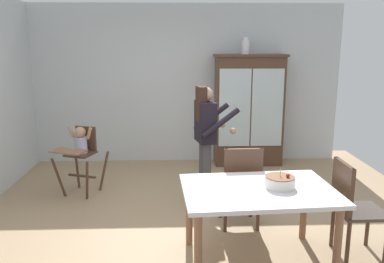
{
  "coord_description": "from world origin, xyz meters",
  "views": [
    {
      "loc": [
        -0.15,
        -4.3,
        2.08
      ],
      "look_at": [
        0.04,
        0.7,
        0.95
      ],
      "focal_mm": 37.51,
      "sensor_mm": 36.0,
      "label": 1
    }
  ],
  "objects_px": {
    "birthday_cake": "(280,182)",
    "high_chair_with_toddler": "(80,148)",
    "dining_table": "(258,198)",
    "dining_chair_far_side": "(241,181)",
    "dining_chair_right_end": "(351,203)",
    "ceramic_vase": "(246,47)",
    "adult_person": "(206,130)",
    "china_cabinet": "(249,110)"
  },
  "relations": [
    {
      "from": "birthday_cake",
      "to": "high_chair_with_toddler",
      "type": "bearing_deg",
      "value": 141.27
    },
    {
      "from": "dining_table",
      "to": "dining_chair_far_side",
      "type": "distance_m",
      "value": 0.71
    },
    {
      "from": "dining_chair_far_side",
      "to": "dining_chair_right_end",
      "type": "relative_size",
      "value": 1.0
    },
    {
      "from": "ceramic_vase",
      "to": "dining_table",
      "type": "distance_m",
      "value": 3.47
    },
    {
      "from": "high_chair_with_toddler",
      "to": "ceramic_vase",
      "type": "bearing_deg",
      "value": 48.03
    },
    {
      "from": "ceramic_vase",
      "to": "high_chair_with_toddler",
      "type": "relative_size",
      "value": 0.28
    },
    {
      "from": "dining_table",
      "to": "adult_person",
      "type": "bearing_deg",
      "value": 104.7
    },
    {
      "from": "ceramic_vase",
      "to": "adult_person",
      "type": "height_order",
      "value": "ceramic_vase"
    },
    {
      "from": "ceramic_vase",
      "to": "dining_chair_far_side",
      "type": "xyz_separation_m",
      "value": [
        -0.43,
        -2.47,
        -1.44
      ]
    },
    {
      "from": "china_cabinet",
      "to": "birthday_cake",
      "type": "xyz_separation_m",
      "value": [
        -0.26,
        -3.15,
        -0.15
      ]
    },
    {
      "from": "dining_chair_far_side",
      "to": "china_cabinet",
      "type": "bearing_deg",
      "value": -103.87
    },
    {
      "from": "dining_table",
      "to": "birthday_cake",
      "type": "bearing_deg",
      "value": 5.89
    },
    {
      "from": "adult_person",
      "to": "dining_table",
      "type": "height_order",
      "value": "adult_person"
    },
    {
      "from": "high_chair_with_toddler",
      "to": "dining_table",
      "type": "relative_size",
      "value": 0.65
    },
    {
      "from": "high_chair_with_toddler",
      "to": "adult_person",
      "type": "height_order",
      "value": "adult_person"
    },
    {
      "from": "high_chair_with_toddler",
      "to": "birthday_cake",
      "type": "height_order",
      "value": "high_chair_with_toddler"
    },
    {
      "from": "china_cabinet",
      "to": "dining_chair_right_end",
      "type": "bearing_deg",
      "value": -81.58
    },
    {
      "from": "ceramic_vase",
      "to": "high_chair_with_toddler",
      "type": "distance_m",
      "value": 3.09
    },
    {
      "from": "adult_person",
      "to": "dining_chair_far_side",
      "type": "xyz_separation_m",
      "value": [
        0.34,
        -0.78,
        -0.41
      ]
    },
    {
      "from": "dining_table",
      "to": "high_chair_with_toddler",
      "type": "bearing_deg",
      "value": 138.33
    },
    {
      "from": "dining_table",
      "to": "dining_chair_right_end",
      "type": "height_order",
      "value": "dining_chair_right_end"
    },
    {
      "from": "adult_person",
      "to": "birthday_cake",
      "type": "xyz_separation_m",
      "value": [
        0.59,
        -1.46,
        -0.17
      ]
    },
    {
      "from": "dining_table",
      "to": "dining_chair_right_end",
      "type": "xyz_separation_m",
      "value": [
        0.92,
        0.07,
        -0.09
      ]
    },
    {
      "from": "ceramic_vase",
      "to": "dining_table",
      "type": "xyz_separation_m",
      "value": [
        -0.38,
        -3.17,
        -1.35
      ]
    },
    {
      "from": "china_cabinet",
      "to": "dining_chair_far_side",
      "type": "height_order",
      "value": "china_cabinet"
    },
    {
      "from": "china_cabinet",
      "to": "birthday_cake",
      "type": "bearing_deg",
      "value": -94.68
    },
    {
      "from": "dining_chair_far_side",
      "to": "birthday_cake",
      "type": "bearing_deg",
      "value": 108.07
    },
    {
      "from": "dining_table",
      "to": "birthday_cake",
      "type": "distance_m",
      "value": 0.25
    },
    {
      "from": "china_cabinet",
      "to": "birthday_cake",
      "type": "relative_size",
      "value": 6.69
    },
    {
      "from": "china_cabinet",
      "to": "ceramic_vase",
      "type": "bearing_deg",
      "value": 177.44
    },
    {
      "from": "ceramic_vase",
      "to": "dining_table",
      "type": "relative_size",
      "value": 0.18
    },
    {
      "from": "dining_table",
      "to": "birthday_cake",
      "type": "xyz_separation_m",
      "value": [
        0.2,
        0.02,
        0.15
      ]
    },
    {
      "from": "dining_chair_far_side",
      "to": "dining_chair_right_end",
      "type": "height_order",
      "value": "same"
    },
    {
      "from": "dining_table",
      "to": "dining_chair_far_side",
      "type": "bearing_deg",
      "value": 93.95
    },
    {
      "from": "birthday_cake",
      "to": "dining_chair_right_end",
      "type": "relative_size",
      "value": 0.29
    },
    {
      "from": "adult_person",
      "to": "dining_chair_far_side",
      "type": "height_order",
      "value": "adult_person"
    },
    {
      "from": "high_chair_with_toddler",
      "to": "adult_person",
      "type": "relative_size",
      "value": 0.62
    },
    {
      "from": "china_cabinet",
      "to": "dining_table",
      "type": "xyz_separation_m",
      "value": [
        -0.46,
        -3.17,
        -0.3
      ]
    },
    {
      "from": "birthday_cake",
      "to": "china_cabinet",
      "type": "bearing_deg",
      "value": 85.32
    },
    {
      "from": "ceramic_vase",
      "to": "dining_chair_right_end",
      "type": "relative_size",
      "value": 0.28
    },
    {
      "from": "dining_table",
      "to": "china_cabinet",
      "type": "bearing_deg",
      "value": 81.73
    },
    {
      "from": "adult_person",
      "to": "birthday_cake",
      "type": "relative_size",
      "value": 5.47
    }
  ]
}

